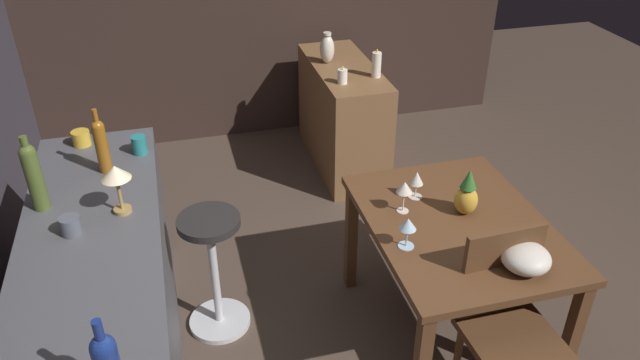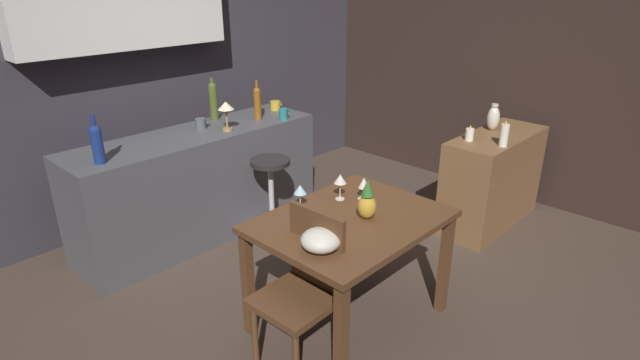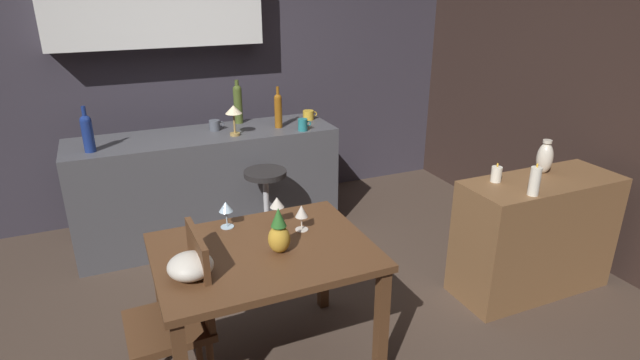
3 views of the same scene
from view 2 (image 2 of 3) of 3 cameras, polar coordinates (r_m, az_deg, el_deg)
name	(u,v)px [view 2 (image 2 of 3)]	position (r m, az deg, el deg)	size (l,w,h in m)	color
ground_plane	(332,293)	(3.63, 1.38, -12.72)	(9.00, 9.00, 0.00)	#47382D
wall_kitchen_back	(149,58)	(4.64, -18.88, 12.93)	(5.20, 0.33, 2.60)	#38333D
wall_side_right	(485,59)	(5.33, 18.20, 12.91)	(0.10, 4.40, 2.60)	#33231E
dining_table	(351,233)	(3.05, 3.50, -5.98)	(1.11, 0.85, 0.74)	#56351E
kitchen_counter	(200,184)	(4.32, -13.47, -0.46)	(2.10, 0.60, 0.90)	#4C4C51
sideboard_cabinet	(492,179)	(4.66, 18.95, 0.06)	(1.10, 0.44, 0.82)	brown
chair_near_window	(303,287)	(2.81, -1.89, -12.00)	(0.41, 0.41, 0.92)	#56351E
bar_stool	(272,197)	(4.15, -5.53, -1.98)	(0.34, 0.34, 0.71)	#262323
wine_glass_left	(340,180)	(3.19, 2.31, 0.04)	(0.08, 0.08, 0.17)	silver
wine_glass_right	(300,191)	(3.07, -2.28, -1.20)	(0.08, 0.08, 0.16)	silver
wine_glass_center	(364,184)	(3.21, 5.00, -0.42)	(0.07, 0.07, 0.15)	silver
pineapple_centerpiece	(367,202)	(2.97, 5.37, -2.50)	(0.11, 0.11, 0.25)	gold
fruit_bowl	(321,240)	(2.65, 0.09, -6.84)	(0.22, 0.22, 0.12)	beige
wine_bottle_cobalt	(97,142)	(3.66, -24.01, 3.93)	(0.08, 0.08, 0.33)	navy
wine_bottle_amber	(257,102)	(4.43, -7.13, 8.79)	(0.06, 0.06, 0.34)	#8C5114
wine_bottle_olive	(213,99)	(4.48, -12.03, 8.96)	(0.07, 0.07, 0.37)	#475623
cup_mustard	(275,105)	(4.76, -5.09, 8.43)	(0.13, 0.10, 0.08)	gold
cup_teal	(284,114)	(4.43, -4.16, 7.49)	(0.11, 0.08, 0.10)	teal
cup_slate	(201,123)	(4.27, -13.37, 6.27)	(0.12, 0.09, 0.08)	#515660
counter_lamp	(226,108)	(4.13, -10.63, 8.00)	(0.13, 0.13, 0.24)	#A58447
pillar_candle_tall	(504,135)	(4.21, 20.19, 4.79)	(0.07, 0.07, 0.20)	white
pillar_candle_short	(470,134)	(4.28, 16.62, 4.98)	(0.07, 0.07, 0.13)	white
vase_ceramic_ivory	(493,118)	(4.61, 19.08, 6.68)	(0.11, 0.11, 0.23)	beige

